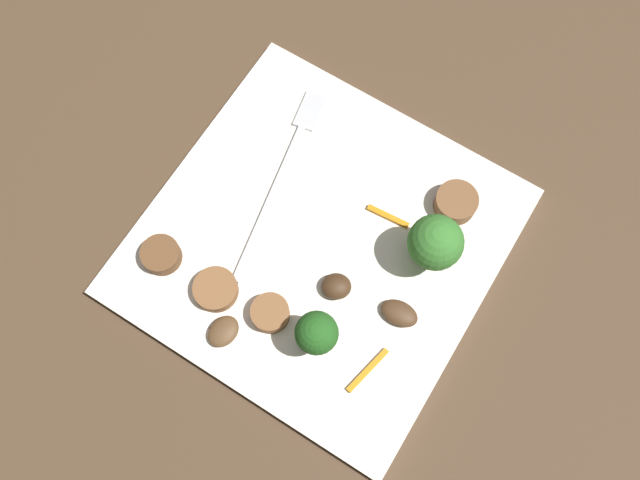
# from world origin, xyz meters

# --- Properties ---
(ground_plane) EXTENTS (1.40, 1.40, 0.00)m
(ground_plane) POSITION_xyz_m (0.00, 0.00, 0.00)
(ground_plane) COLOR #4C3826
(plate) EXTENTS (0.27, 0.27, 0.01)m
(plate) POSITION_xyz_m (0.00, 0.00, 0.01)
(plate) COLOR white
(plate) RESTS_ON ground_plane
(fork) EXTENTS (0.18, 0.05, 0.00)m
(fork) POSITION_xyz_m (0.04, 0.06, 0.01)
(fork) COLOR silver
(fork) RESTS_ON plate
(broccoli_floret_0) EXTENTS (0.04, 0.04, 0.06)m
(broccoli_floret_0) POSITION_xyz_m (0.03, -0.08, 0.05)
(broccoli_floret_0) COLOR #408630
(broccoli_floret_0) RESTS_ON plate
(broccoli_floret_1) EXTENTS (0.03, 0.03, 0.05)m
(broccoli_floret_1) POSITION_xyz_m (-0.07, -0.04, 0.05)
(broccoli_floret_1) COLOR #296420
(broccoli_floret_1) RESTS_ON plate
(sausage_slice_0) EXTENTS (0.04, 0.04, 0.01)m
(sausage_slice_0) POSITION_xyz_m (-0.07, 0.00, 0.02)
(sausage_slice_0) COLOR brown
(sausage_slice_0) RESTS_ON plate
(sausage_slice_1) EXTENTS (0.04, 0.04, 0.02)m
(sausage_slice_1) POSITION_xyz_m (0.08, -0.08, 0.02)
(sausage_slice_1) COLOR brown
(sausage_slice_1) RESTS_ON plate
(sausage_slice_2) EXTENTS (0.04, 0.04, 0.01)m
(sausage_slice_2) POSITION_xyz_m (-0.08, 0.10, 0.02)
(sausage_slice_2) COLOR brown
(sausage_slice_2) RESTS_ON plate
(sausage_slice_3) EXTENTS (0.05, 0.05, 0.01)m
(sausage_slice_3) POSITION_xyz_m (-0.08, 0.05, 0.02)
(sausage_slice_3) COLOR brown
(sausage_slice_3) RESTS_ON plate
(mushroom_0) EXTENTS (0.03, 0.02, 0.01)m
(mushroom_0) POSITION_xyz_m (-0.10, 0.02, 0.02)
(mushroom_0) COLOR brown
(mushroom_0) RESTS_ON plate
(mushroom_1) EXTENTS (0.02, 0.03, 0.01)m
(mushroom_1) POSITION_xyz_m (-0.02, -0.08, 0.02)
(mushroom_1) COLOR #4C331E
(mushroom_1) RESTS_ON plate
(mushroom_2) EXTENTS (0.03, 0.03, 0.01)m
(mushroom_2) POSITION_xyz_m (-0.03, -0.03, 0.02)
(mushroom_2) COLOR #422B19
(mushroom_2) RESTS_ON plate
(pepper_strip_0) EXTENTS (0.01, 0.04, 0.00)m
(pepper_strip_0) POSITION_xyz_m (0.05, -0.04, 0.01)
(pepper_strip_0) COLOR orange
(pepper_strip_0) RESTS_ON plate
(pepper_strip_1) EXTENTS (0.04, 0.01, 0.00)m
(pepper_strip_1) POSITION_xyz_m (-0.07, -0.09, 0.01)
(pepper_strip_1) COLOR orange
(pepper_strip_1) RESTS_ON plate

